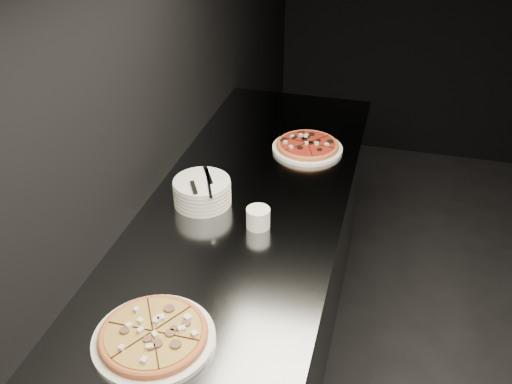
% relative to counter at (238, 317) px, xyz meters
% --- Properties ---
extents(wall_left, '(0.02, 5.00, 2.80)m').
position_rel_counter_xyz_m(wall_left, '(-0.37, 0.00, 0.94)').
color(wall_left, black).
rests_on(wall_left, floor).
extents(counter, '(0.74, 2.44, 0.92)m').
position_rel_counter_xyz_m(counter, '(0.00, 0.00, 0.00)').
color(counter, slate).
rests_on(counter, floor).
extents(pizza_mushroom, '(0.34, 0.34, 0.04)m').
position_rel_counter_xyz_m(pizza_mushroom, '(-0.06, -0.59, 0.48)').
color(pizza_mushroom, white).
rests_on(pizza_mushroom, counter).
extents(pizza_tomato, '(0.32, 0.32, 0.04)m').
position_rel_counter_xyz_m(pizza_tomato, '(0.15, 0.62, 0.48)').
color(pizza_tomato, white).
rests_on(pizza_tomato, counter).
extents(plate_stack, '(0.21, 0.21, 0.10)m').
position_rel_counter_xyz_m(plate_stack, '(-0.16, 0.11, 0.51)').
color(plate_stack, white).
rests_on(plate_stack, counter).
extents(cutlery, '(0.09, 0.22, 0.01)m').
position_rel_counter_xyz_m(cutlery, '(-0.15, 0.09, 0.56)').
color(cutlery, silver).
rests_on(cutlery, plate_stack).
extents(ramekin, '(0.08, 0.08, 0.07)m').
position_rel_counter_xyz_m(ramekin, '(0.08, 0.01, 0.50)').
color(ramekin, white).
rests_on(ramekin, counter).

